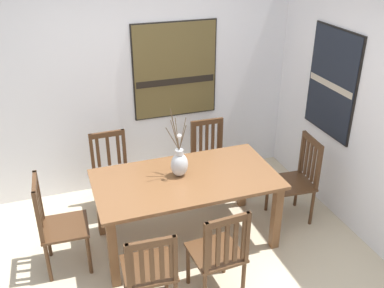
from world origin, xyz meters
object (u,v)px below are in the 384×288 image
object	(u,v)px
chair_1	(297,178)
chair_2	(219,253)
centerpiece_vase	(179,163)
chair_5	(57,224)
chair_4	(150,270)
dining_table	(186,187)
chair_0	(210,156)
painting_on_back_wall	(175,70)
painting_on_side_wall	(332,83)
chair_3	(112,172)

from	to	relation	value
chair_1	chair_2	distance (m)	1.48
centerpiece_vase	chair_5	distance (m)	1.25
chair_4	dining_table	bearing A→B (deg)	54.82
chair_0	painting_on_back_wall	xyz separation A→B (m)	(-0.27, 0.48, 0.93)
chair_1	painting_on_side_wall	bearing A→B (deg)	28.62
centerpiece_vase	chair_2	size ratio (longest dim) A/B	0.74
chair_2	chair_4	size ratio (longest dim) A/B	1.07
chair_2	chair_3	world-z (taller)	chair_2
dining_table	chair_1	world-z (taller)	chair_1
chair_4	chair_1	bearing A→B (deg)	23.99
chair_0	painting_on_side_wall	size ratio (longest dim) A/B	0.77
chair_4	chair_5	size ratio (longest dim) A/B	0.91
dining_table	chair_4	world-z (taller)	chair_4
dining_table	chair_2	world-z (taller)	chair_2
chair_4	chair_0	bearing A→B (deg)	54.90
painting_on_side_wall	painting_on_back_wall	bearing A→B (deg)	143.63
dining_table	centerpiece_vase	distance (m)	0.25
dining_table	chair_0	size ratio (longest dim) A/B	2.00
centerpiece_vase	painting_on_side_wall	bearing A→B (deg)	6.14
chair_0	painting_on_side_wall	world-z (taller)	painting_on_side_wall
chair_0	chair_4	xyz separation A→B (m)	(-1.14, -1.63, -0.00)
chair_0	painting_on_side_wall	distance (m)	1.59
painting_on_side_wall	chair_2	bearing A→B (deg)	-147.70
chair_4	painting_on_back_wall	distance (m)	2.46
chair_2	chair_3	bearing A→B (deg)	110.40
dining_table	centerpiece_vase	size ratio (longest dim) A/B	2.57
chair_4	chair_5	bearing A→B (deg)	128.10
dining_table	chair_2	bearing A→B (deg)	-88.77
chair_0	chair_4	distance (m)	1.99
chair_4	painting_on_side_wall	bearing A→B (deg)	24.95
chair_1	dining_table	bearing A→B (deg)	179.95
chair_4	chair_5	xyz separation A→B (m)	(-0.65, 0.83, 0.02)
chair_2	painting_on_back_wall	bearing A→B (deg)	82.47
painting_on_side_wall	dining_table	bearing A→B (deg)	-171.75
dining_table	chair_4	distance (m)	1.01
dining_table	chair_1	size ratio (longest dim) A/B	1.86
chair_3	painting_on_back_wall	size ratio (longest dim) A/B	0.79
chair_2	chair_4	world-z (taller)	chair_2
centerpiece_vase	chair_0	bearing A→B (deg)	50.78
chair_5	painting_on_back_wall	xyz separation A→B (m)	(1.52, 1.27, 0.92)
chair_2	painting_on_side_wall	size ratio (longest dim) A/B	0.81
chair_1	painting_on_side_wall	world-z (taller)	painting_on_side_wall
chair_2	chair_0	bearing A→B (deg)	71.37
chair_1	chair_3	bearing A→B (deg)	156.01
dining_table	chair_2	xyz separation A→B (m)	(0.02, -0.82, -0.15)
chair_1	chair_5	distance (m)	2.48
painting_on_back_wall	chair_0	bearing A→B (deg)	-60.38
dining_table	chair_0	xyz separation A→B (m)	(0.57, 0.81, -0.17)
chair_0	chair_3	size ratio (longest dim) A/B	0.98
chair_2	painting_on_back_wall	size ratio (longest dim) A/B	0.82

